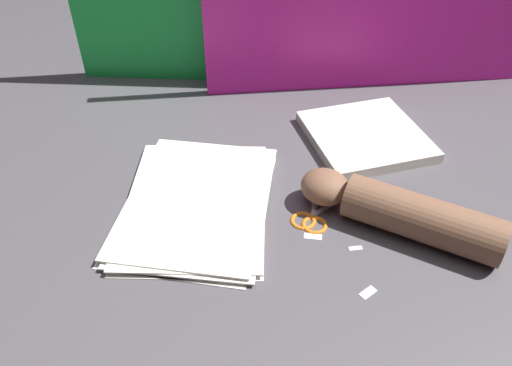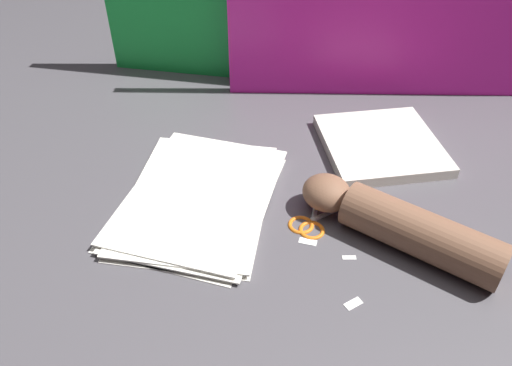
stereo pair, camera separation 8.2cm
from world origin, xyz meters
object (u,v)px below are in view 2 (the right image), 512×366
(book_closed, at_px, (381,145))
(scissors, at_px, (313,218))
(paper_stack, at_px, (199,198))
(hand_forearm, at_px, (400,224))

(book_closed, distance_m, scissors, 0.25)
(paper_stack, height_order, scissors, paper_stack)
(paper_stack, bearing_deg, scissors, -2.21)
(paper_stack, height_order, book_closed, book_closed)
(paper_stack, distance_m, hand_forearm, 0.34)
(book_closed, relative_size, hand_forearm, 0.86)
(book_closed, distance_m, hand_forearm, 0.25)
(book_closed, relative_size, scissors, 2.12)
(scissors, relative_size, hand_forearm, 0.41)
(paper_stack, bearing_deg, hand_forearm, -4.78)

